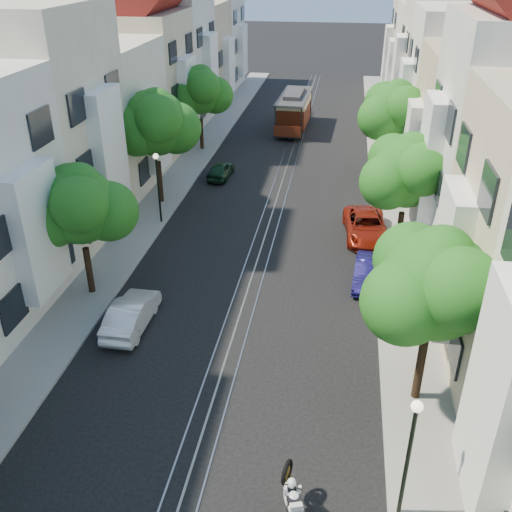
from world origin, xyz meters
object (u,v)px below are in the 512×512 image
at_px(lamp_west, 158,178).
at_px(lamp_east, 411,443).
at_px(tree_e_b, 436,287).
at_px(parked_car_w_far, 221,170).
at_px(tree_w_c, 156,124).
at_px(tree_w_d, 200,92).
at_px(sportbike_rider, 292,499).
at_px(parked_car_e_far, 366,226).
at_px(tree_e_c, 408,174).
at_px(tree_e_d, 396,112).
at_px(parked_car_w_mid, 131,314).
at_px(tree_w_b, 80,208).
at_px(parked_car_e_mid, 368,272).
at_px(cable_car, 294,109).

bearing_deg(lamp_west, lamp_east, -55.01).
relative_size(tree_e_b, parked_car_w_far, 1.97).
xyz_separation_m(tree_w_c, tree_w_d, (-0.00, 11.00, -0.47)).
bearing_deg(sportbike_rider, parked_car_e_far, 64.74).
distance_m(tree_e_b, lamp_east, 5.41).
relative_size(tree_w_d, lamp_west, 1.57).
height_order(tree_e_c, tree_e_d, tree_e_d).
distance_m(tree_e_d, parked_car_e_far, 10.09).
relative_size(tree_w_c, parked_car_w_mid, 1.79).
height_order(tree_e_b, tree_w_b, tree_e_b).
relative_size(tree_w_b, parked_car_w_far, 1.84).
bearing_deg(lamp_east, tree_w_c, 122.65).
bearing_deg(tree_e_b, lamp_east, -100.93).
bearing_deg(tree_w_d, tree_e_b, -61.93).
bearing_deg(lamp_west, tree_e_c, -8.49).
bearing_deg(parked_car_e_mid, parked_car_e_far, 94.62).
distance_m(tree_w_c, parked_car_e_far, 13.81).
xyz_separation_m(tree_w_b, tree_w_d, (0.00, 22.00, 0.20)).
bearing_deg(tree_w_c, lamp_east, -57.35).
relative_size(lamp_west, parked_car_e_mid, 1.17).
height_order(tree_w_b, lamp_west, tree_w_b).
bearing_deg(parked_car_e_far, tree_w_d, 126.79).
height_order(tree_w_d, parked_car_w_mid, tree_w_d).
height_order(lamp_west, cable_car, lamp_west).
xyz_separation_m(lamp_east, parked_car_e_far, (-0.70, 17.94, -2.16)).
xyz_separation_m(tree_w_b, parked_car_w_mid, (2.74, -2.27, -3.74)).
bearing_deg(tree_w_c, parked_car_e_mid, -32.24).
bearing_deg(cable_car, parked_car_w_mid, -94.69).
distance_m(tree_e_d, tree_w_b, 22.28).
xyz_separation_m(tree_e_b, lamp_west, (-13.56, 13.02, -1.89)).
distance_m(tree_e_b, lamp_west, 18.90).
height_order(tree_e_d, parked_car_w_far, tree_e_d).
bearing_deg(tree_w_d, tree_w_b, -90.00).
relative_size(tree_w_b, lamp_west, 1.51).
bearing_deg(parked_car_e_mid, cable_car, 107.75).
distance_m(lamp_west, parked_car_e_far, 12.09).
bearing_deg(tree_w_b, tree_e_c, 22.62).
bearing_deg(parked_car_w_far, sportbike_rider, 108.97).
distance_m(tree_w_b, lamp_west, 8.22).
bearing_deg(tree_e_c, sportbike_rider, -103.45).
relative_size(tree_w_c, parked_car_w_far, 2.09).
xyz_separation_m(parked_car_e_mid, parked_car_w_mid, (-10.00, -5.23, 0.07)).
bearing_deg(tree_w_c, parked_car_w_mid, -78.34).
relative_size(tree_e_d, parked_car_e_mid, 1.92).
distance_m(tree_e_d, lamp_east, 27.07).
xyz_separation_m(tree_e_d, tree_w_c, (-14.40, -6.00, 0.20)).
bearing_deg(tree_e_d, tree_w_c, -157.38).
bearing_deg(cable_car, tree_w_b, -100.46).
xyz_separation_m(lamp_west, parked_car_w_mid, (1.90, -10.29, -2.19)).
xyz_separation_m(tree_e_b, parked_car_w_far, (-11.66, 21.02, -4.15)).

